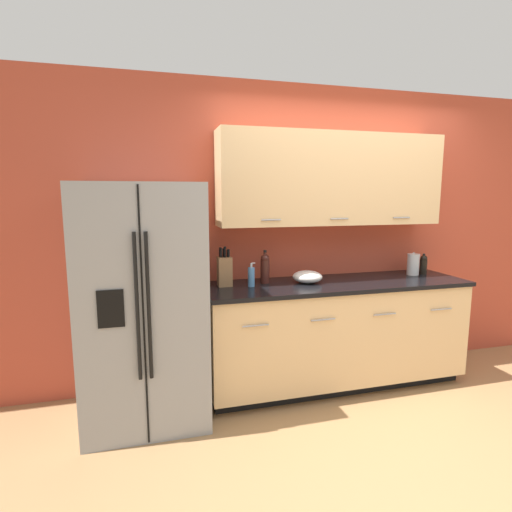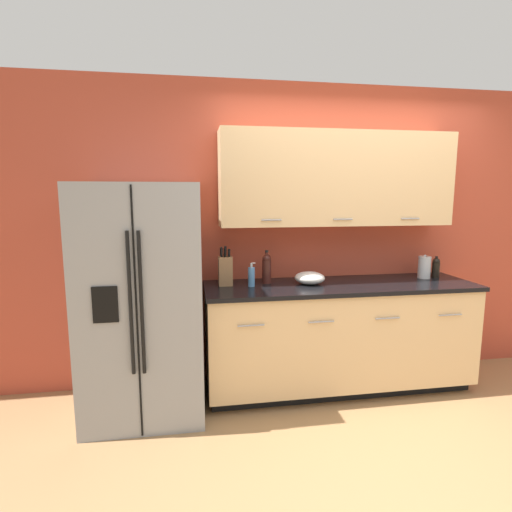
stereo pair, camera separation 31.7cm
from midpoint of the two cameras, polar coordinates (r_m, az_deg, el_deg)
ground_plane at (r=3.05m, az=21.17°, el=-24.82°), size 14.00×14.00×0.00m
wall_back at (r=3.70m, az=9.31°, el=5.14°), size 10.00×0.39×2.60m
counter_unit at (r=3.57m, az=8.70°, el=-10.83°), size 2.26×0.64×0.92m
refrigerator at (r=3.09m, az=-18.59°, el=-6.50°), size 0.86×0.81×1.74m
knife_block at (r=3.24m, az=-7.32°, el=-2.09°), size 0.11×0.11×0.33m
wine_bottle at (r=3.33m, az=-1.43°, el=-1.72°), size 0.08×0.08×0.28m
soap_dispenser at (r=3.21m, az=-3.51°, el=-2.99°), size 0.06×0.05×0.19m
oil_bottle at (r=3.97m, az=20.74°, el=-1.11°), size 0.07×0.07×0.19m
steel_canister at (r=3.89m, az=19.40°, el=-1.15°), size 0.11×0.11×0.21m
mixing_bowl at (r=3.36m, az=4.70°, el=-2.99°), size 0.25×0.25×0.10m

